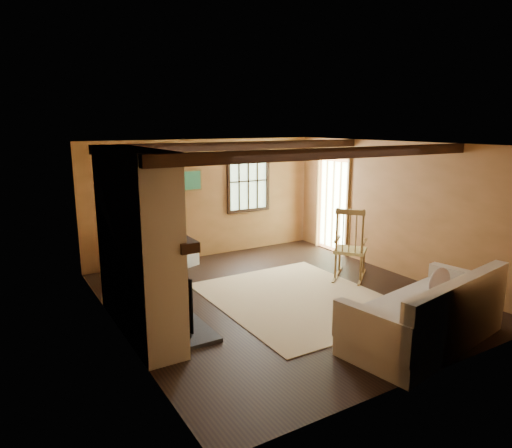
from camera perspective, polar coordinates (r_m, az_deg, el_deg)
ground at (r=7.35m, az=3.03°, el=-9.09°), size 5.50×5.50×0.00m
room_envelope at (r=7.26m, az=3.49°, el=3.99°), size 5.02×5.52×2.44m
fireplace at (r=6.10m, az=-14.49°, el=-3.12°), size 1.02×2.30×2.40m
rug at (r=7.31m, az=5.24°, el=-9.24°), size 2.50×3.00×0.01m
rocking_chair at (r=8.23m, az=11.68°, el=-3.01°), size 1.02×0.96×1.29m
sofa at (r=6.17m, az=20.76°, el=-10.93°), size 2.44×1.39×0.93m
firewood_pile at (r=8.85m, az=-16.28°, el=-5.07°), size 0.62×0.11×0.23m
laundry_basket at (r=8.96m, az=-9.10°, el=-4.24°), size 0.60×0.53×0.30m
basket_pillow at (r=8.90m, az=-9.15°, el=-2.77°), size 0.42×0.38×0.18m
armchair at (r=8.46m, az=-14.28°, el=-3.90°), size 1.11×1.11×0.75m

